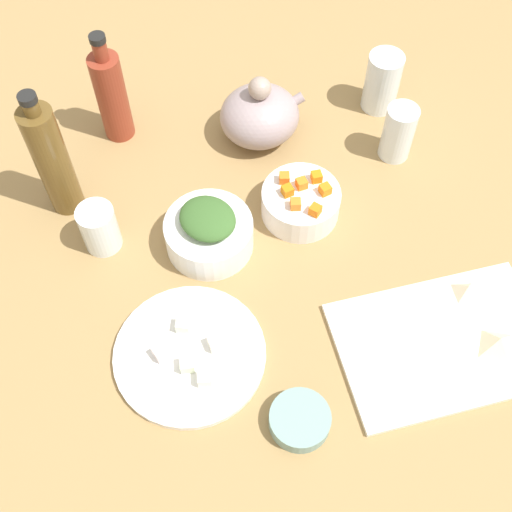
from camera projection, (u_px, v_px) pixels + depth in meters
The scene contains 27 objects.
tabletop at pixel (256, 276), 116.40cm from camera, with size 190.00×190.00×3.00cm, color #9C7A4A.
cutting_board at pixel (443, 343), 107.24cm from camera, with size 34.07×22.84×1.00cm, color white.
plate_tofu at pixel (190, 354), 106.11cm from camera, with size 24.63×24.63×1.20cm, color white.
bowl_greens at pixel (209, 234), 115.49cm from camera, with size 15.53×15.53×6.25cm, color white.
bowl_carrots at pixel (301, 203), 119.51cm from camera, with size 14.26×14.26×5.72cm, color white.
bowl_small_side at pixel (300, 420), 99.42cm from camera, with size 9.39×9.39×3.00cm, color #799D96.
teapot at pixel (260, 115), 127.30cm from camera, with size 17.03×14.68×14.73cm.
bottle_0 at pixel (111, 95), 124.07cm from camera, with size 5.84×5.84×23.77cm.
bottle_1 at pixel (52, 160), 112.78cm from camera, with size 5.96×5.96×27.19cm.
drinking_glass_0 at pixel (99, 228), 114.39cm from camera, with size 6.56×6.56×9.28cm, color white.
drinking_glass_1 at pixel (398, 133), 124.62cm from camera, with size 6.03×6.03×11.67cm, color white.
drinking_glass_2 at pixel (382, 82), 131.25cm from camera, with size 7.00×7.00×12.55cm, color white.
carrot_cube_0 at pixel (284, 178), 117.77cm from camera, with size 1.80×1.80×1.80cm, color orange.
carrot_cube_1 at pixel (315, 210), 113.99cm from camera, with size 1.80×1.80×1.80cm, color orange.
carrot_cube_2 at pixel (287, 191), 116.26cm from camera, with size 1.80×1.80×1.80cm, color orange.
carrot_cube_3 at pixel (317, 177), 117.90cm from camera, with size 1.80×1.80×1.80cm, color orange.
carrot_cube_4 at pixel (302, 184), 117.10cm from camera, with size 1.80×1.80×1.80cm, color orange.
carrot_cube_5 at pixel (296, 204), 114.68cm from camera, with size 1.80×1.80×1.80cm, color orange.
carrot_cube_6 at pixel (325, 189), 116.39cm from camera, with size 1.80×1.80×1.80cm, color orange.
chopped_greens_mound at pixel (208, 219), 111.43cm from camera, with size 10.20×9.02×3.32cm, color #3A622B.
tofu_cube_0 at pixel (161, 353), 104.43cm from camera, with size 2.20×2.20×2.20cm, color white.
tofu_cube_1 at pixel (216, 343), 105.31cm from camera, with size 2.20×2.20×2.20cm, color white.
tofu_cube_2 at pixel (204, 378), 102.14cm from camera, with size 2.20×2.20×2.20cm, color silver.
tofu_cube_3 at pixel (187, 365), 103.33cm from camera, with size 2.20×2.20×2.20cm, color #E7F3CC.
tofu_cube_4 at pixel (183, 325), 107.03cm from camera, with size 2.20×2.20×2.20cm, color white.
dumpling_0 at pixel (467, 290), 110.64cm from camera, with size 4.06×3.60×2.39cm, color beige.
dumpling_1 at pixel (498, 342), 105.23cm from camera, with size 5.45×4.79×2.85cm, color beige.
Camera 1 is at (-19.13, -55.89, 101.85)cm, focal length 46.25 mm.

